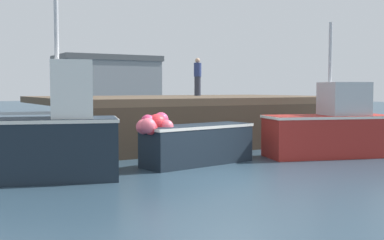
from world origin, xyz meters
name	(u,v)px	position (x,y,z in m)	size (l,w,h in m)	color
ground	(230,179)	(0.00, 0.00, -0.05)	(120.00, 160.00, 0.10)	#283D4C
pier	(196,104)	(3.21, 7.13, 1.52)	(11.91, 7.76, 1.82)	brown
fishing_boat_near_left	(61,135)	(-3.61, 1.74, 1.05)	(3.08, 2.28, 5.59)	#19232D
fishing_boat_near_right	(194,141)	(0.18, 2.08, 0.66)	(3.70, 1.62, 1.50)	#19232D
fishing_boat_mid	(331,129)	(4.77, 1.37, 0.88)	(4.29, 2.61, 4.19)	maroon
rowboat	(360,144)	(7.16, 2.31, 0.18)	(2.02, 1.51, 0.40)	silver
dockworker	(198,77)	(4.57, 9.36, 2.68)	(0.34, 0.34, 1.70)	#2D3342
warehouse	(107,84)	(8.98, 33.45, 2.60)	(9.12, 5.38, 5.16)	gray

